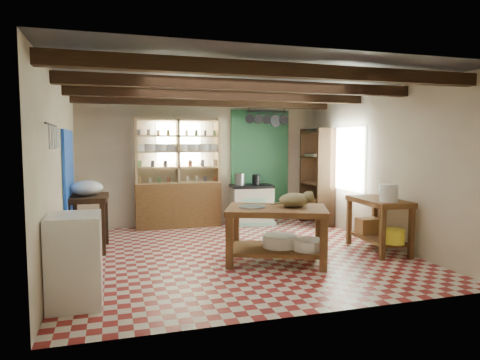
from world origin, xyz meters
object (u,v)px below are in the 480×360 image
object	(u,v)px
work_table	(277,235)
prep_table	(88,223)
stove	(251,205)
white_cabinet	(75,260)
right_counter	(378,225)
cat	(294,200)

from	to	relation	value
work_table	prep_table	bearing A→B (deg)	172.76
work_table	stove	size ratio (longest dim) A/B	1.63
white_cabinet	right_counter	xyz separation A→B (m)	(4.40, 1.02, -0.07)
prep_table	cat	world-z (taller)	cat
right_counter	cat	xyz separation A→B (m)	(-1.53, -0.19, 0.48)
white_cabinet	cat	distance (m)	3.02
white_cabinet	prep_table	bearing A→B (deg)	89.79
work_table	cat	size ratio (longest dim) A/B	3.07
cat	prep_table	bearing A→B (deg)	164.20
right_counter	cat	distance (m)	1.61
work_table	prep_table	xyz separation A→B (m)	(-2.60, 1.48, 0.04)
stove	prep_table	xyz separation A→B (m)	(-3.15, -1.32, 0.02)
prep_table	white_cabinet	bearing A→B (deg)	-87.64
stove	prep_table	size ratio (longest dim) A/B	0.97
stove	right_counter	size ratio (longest dim) A/B	0.74
work_table	stove	bearing A→B (deg)	101.25
prep_table	stove	bearing A→B (deg)	25.49
work_table	cat	world-z (taller)	cat
work_table	cat	xyz separation A→B (m)	(0.25, -0.05, 0.50)
right_counter	work_table	bearing A→B (deg)	-171.11
work_table	cat	bearing A→B (deg)	11.31
white_cabinet	cat	world-z (taller)	cat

